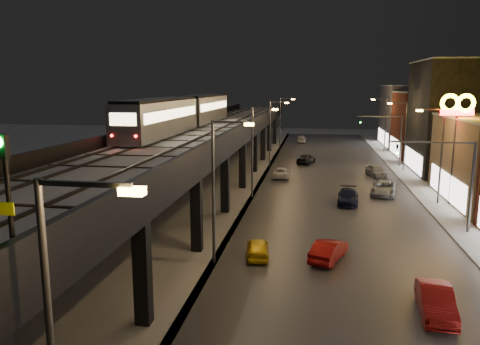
{
  "coord_description": "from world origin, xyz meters",
  "views": [
    {
      "loc": [
        5.35,
        -14.32,
        11.01
      ],
      "look_at": [
        0.21,
        17.68,
        5.0
      ],
      "focal_mm": 35.0,
      "sensor_mm": 36.0,
      "label": 1
    }
  ],
  "objects": [
    {
      "name": "streetlight_left_2",
      "position": [
        -0.43,
        31.0,
        5.24
      ],
      "size": [
        2.57,
        0.28,
        9.0
      ],
      "color": "#38383A",
      "rests_on": "ground"
    },
    {
      "name": "elevated_viaduct",
      "position": [
        -6.0,
        31.84,
        5.62
      ],
      "size": [
        9.0,
        100.0,
        6.3
      ],
      "color": "black",
      "rests_on": "ground"
    },
    {
      "name": "streetlight_right_2",
      "position": [
        16.73,
        31.0,
        5.24
      ],
      "size": [
        2.56,
        0.28,
        9.0
      ],
      "color": "#38383A",
      "rests_on": "ground"
    },
    {
      "name": "rail_signal",
      "position": [
        -2.1,
        -4.19,
        8.94
      ],
      "size": [
        0.38,
        0.45,
        3.26
      ],
      "color": "black",
      "rests_on": "viaduct_trackbed"
    },
    {
      "name": "sign_mcdonalds",
      "position": [
        18.0,
        30.76,
        8.45
      ],
      "size": [
        3.07,
        0.52,
        10.33
      ],
      "color": "#38383A",
      "rests_on": "ground"
    },
    {
      "name": "car_onc_red",
      "position": [
        12.92,
        44.0,
        0.73
      ],
      "size": [
        2.63,
        4.54,
        1.45
      ],
      "primitive_type": "imported",
      "rotation": [
        0.0,
        0.0,
        0.23
      ],
      "color": "#A0A3A7",
      "rests_on": "ground"
    },
    {
      "name": "car_onc_white",
      "position": [
        8.6,
        29.68,
        0.67
      ],
      "size": [
        2.22,
        4.73,
        1.34
      ],
      "primitive_type": "imported",
      "rotation": [
        0.0,
        0.0,
        -0.08
      ],
      "color": "black",
      "rests_on": "ground"
    },
    {
      "name": "under_viaduct_pavement",
      "position": [
        -6.0,
        35.0,
        0.03
      ],
      "size": [
        11.0,
        120.0,
        0.06
      ],
      "primitive_type": "cube",
      "color": "#9FA1A8",
      "rests_on": "ground"
    },
    {
      "name": "viaduct_parapet_far",
      "position": [
        -10.35,
        32.0,
        6.85
      ],
      "size": [
        0.3,
        100.0,
        1.1
      ],
      "primitive_type": "cube",
      "color": "black",
      "rests_on": "elevated_viaduct"
    },
    {
      "name": "car_mid_dark",
      "position": [
        4.18,
        52.54,
        0.66
      ],
      "size": [
        3.01,
        4.91,
        1.33
      ],
      "primitive_type": "imported",
      "rotation": [
        0.0,
        0.0,
        2.87
      ],
      "color": "black",
      "rests_on": "ground"
    },
    {
      "name": "car_near_white",
      "position": [
        6.44,
        14.58,
        0.67
      ],
      "size": [
        2.7,
        4.3,
        1.34
      ],
      "primitive_type": "imported",
      "rotation": [
        0.0,
        0.0,
        2.8
      ],
      "color": "maroon",
      "rests_on": "ground"
    },
    {
      "name": "car_taxi",
      "position": [
        1.9,
        14.43,
        0.61
      ],
      "size": [
        1.84,
        3.72,
        1.22
      ],
      "primitive_type": "imported",
      "rotation": [
        0.0,
        0.0,
        3.26
      ],
      "color": "yellow",
      "rests_on": "ground"
    },
    {
      "name": "sidewalk_right",
      "position": [
        17.5,
        35.0,
        0.07
      ],
      "size": [
        4.0,
        120.0,
        0.14
      ],
      "primitive_type": "cube",
      "color": "#9FA1A8",
      "rests_on": "ground"
    },
    {
      "name": "car_mid_silver",
      "position": [
        1.42,
        41.42,
        0.63
      ],
      "size": [
        2.16,
        4.57,
        1.26
      ],
      "primitive_type": "imported",
      "rotation": [
        0.0,
        0.0,
        3.16
      ],
      "color": "white",
      "rests_on": "ground"
    },
    {
      "name": "building_e",
      "position": [
        23.99,
        62.0,
        5.08
      ],
      "size": [
        12.2,
        12.2,
        10.16
      ],
      "color": "#602515",
      "rests_on": "ground"
    },
    {
      "name": "traffic_light_rig_a",
      "position": [
        15.84,
        22.0,
        4.5
      ],
      "size": [
        6.1,
        0.34,
        7.0
      ],
      "color": "#38383A",
      "rests_on": "ground"
    },
    {
      "name": "car_far_white",
      "position": [
        2.76,
        78.04,
        0.74
      ],
      "size": [
        1.79,
        4.34,
        1.47
      ],
      "primitive_type": "imported",
      "rotation": [
        0.0,
        0.0,
        3.13
      ],
      "color": "silver",
      "rests_on": "ground"
    },
    {
      "name": "viaduct_parapet_streetside",
      "position": [
        -1.65,
        32.0,
        6.85
      ],
      "size": [
        0.3,
        100.0,
        1.1
      ],
      "primitive_type": "cube",
      "color": "black",
      "rests_on": "elevated_viaduct"
    },
    {
      "name": "subway_train",
      "position": [
        -8.5,
        34.88,
        8.26
      ],
      "size": [
        2.76,
        33.8,
        3.3
      ],
      "color": "gray",
      "rests_on": "viaduct_trackbed"
    },
    {
      "name": "car_onc_silver",
      "position": [
        11.35,
        7.97,
        0.71
      ],
      "size": [
        1.84,
        4.41,
        1.42
      ],
      "primitive_type": "imported",
      "rotation": [
        0.0,
        0.0,
        -0.08
      ],
      "color": "maroon",
      "rests_on": "ground"
    },
    {
      "name": "traffic_light_rig_b",
      "position": [
        15.84,
        52.0,
        4.5
      ],
      "size": [
        6.1,
        0.34,
        7.0
      ],
      "color": "#38383A",
      "rests_on": "ground"
    },
    {
      "name": "streetlight_right_3",
      "position": [
        16.73,
        49.0,
        5.24
      ],
      "size": [
        2.56,
        0.28,
        9.0
      ],
      "color": "#38383A",
      "rests_on": "ground"
    },
    {
      "name": "streetlight_left_0",
      "position": [
        -0.43,
        -5.0,
        5.24
      ],
      "size": [
        2.57,
        0.28,
        9.0
      ],
      "color": "#38383A",
      "rests_on": "ground"
    },
    {
      "name": "viaduct_trackbed",
      "position": [
        -6.01,
        31.97,
        6.39
      ],
      "size": [
        8.4,
        100.0,
        0.32
      ],
      "color": "#B2B7C1",
      "rests_on": "elevated_viaduct"
    },
    {
      "name": "building_f",
      "position": [
        23.99,
        76.0,
        5.58
      ],
      "size": [
        12.2,
        16.2,
        11.16
      ],
      "color": "#4C4B53",
      "rests_on": "ground"
    },
    {
      "name": "streetlight_left_3",
      "position": [
        -0.43,
        49.0,
        5.24
      ],
      "size": [
        2.57,
        0.28,
        9.0
      ],
      "color": "#38383A",
      "rests_on": "ground"
    },
    {
      "name": "streetlight_right_4",
      "position": [
        16.73,
        67.0,
        5.24
      ],
      "size": [
        2.56,
        0.28,
        9.0
      ],
      "color": "#38383A",
      "rests_on": "ground"
    },
    {
      "name": "car_onc_dark",
      "position": [
        12.43,
        33.87,
        0.7
      ],
      "size": [
        3.29,
        5.4,
        1.4
      ],
      "primitive_type": "imported",
      "rotation": [
        0.0,
        0.0,
        -0.2
      ],
      "color": "#8E939C",
      "rests_on": "ground"
    },
    {
      "name": "road_surface",
      "position": [
        7.5,
        35.0,
        0.03
      ],
      "size": [
        17.0,
        120.0,
        0.06
      ],
      "primitive_type": "cube",
      "color": "#46474D",
      "rests_on": "ground"
    },
    {
      "name": "building_d",
      "position": [
        23.99,
        48.0,
        7.08
      ],
      "size": [
        12.2,
        13.2,
        14.16
      ],
      "color": "black",
      "rests_on": "ground"
    },
    {
      "name": "streetlight_left_4",
      "position": [
        -0.43,
        67.0,
        5.24
      ],
      "size": [
        2.57,
        0.28,
        9.0
      ],
      "color": "#38383A",
      "rests_on": "ground"
    },
    {
      "name": "streetlight_left_1",
      "position": [
        -0.43,
        13.0,
        5.24
      ],
      "size": [
        2.57,
        0.28,
        9.0
      ],
      "color": "#38383A",
      "rests_on": "ground"
    }
  ]
}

